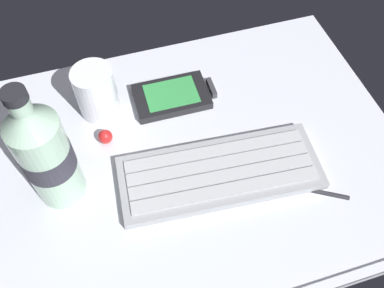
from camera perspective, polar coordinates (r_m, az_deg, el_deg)
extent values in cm
cube|color=silver|center=(63.84, 0.00, -2.02)|extent=(64.00, 48.00, 2.00)
cube|color=#93969B|center=(60.70, 3.83, -3.97)|extent=(29.78, 13.26, 1.40)
cube|color=#ADAFB5|center=(61.63, 3.09, -0.98)|extent=(26.75, 4.10, 0.30)
cube|color=#ADAFB5|center=(60.51, 3.61, -2.68)|extent=(26.75, 4.10, 0.30)
cube|color=#ADAFB5|center=(59.45, 4.14, -4.45)|extent=(26.75, 4.10, 0.30)
cube|color=#ADAFB5|center=(58.45, 4.69, -6.27)|extent=(26.75, 4.10, 0.30)
cube|color=black|center=(69.17, -2.41, 6.58)|extent=(12.13, 7.81, 1.40)
cube|color=green|center=(68.61, -2.44, 6.98)|extent=(8.50, 6.08, 0.10)
cube|color=#333338|center=(70.35, 2.68, 7.66)|extent=(0.87, 3.81, 1.12)
cylinder|color=silver|center=(66.58, -12.91, 6.91)|extent=(6.40, 6.40, 8.50)
cylinder|color=yellow|center=(67.31, -12.76, 6.36)|extent=(5.50, 5.50, 6.12)
cylinder|color=#9EC1A8|center=(56.87, -18.96, -1.93)|extent=(6.60, 6.60, 15.00)
cone|color=#9EC1A8|center=(50.03, -21.71, 3.54)|extent=(6.60, 6.60, 2.80)
cylinder|color=#9EC1A8|center=(48.37, -22.55, 5.20)|extent=(2.51, 2.51, 1.80)
cylinder|color=black|center=(47.32, -23.13, 6.34)|extent=(2.77, 2.77, 1.20)
cylinder|color=#2D2D38|center=(56.27, -19.17, -1.52)|extent=(6.73, 6.73, 3.80)
sphere|color=red|center=(64.92, -11.73, 1.00)|extent=(2.20, 2.20, 2.20)
cylinder|color=#26262B|center=(62.14, 16.52, -6.05)|extent=(8.54, 5.43, 0.70)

